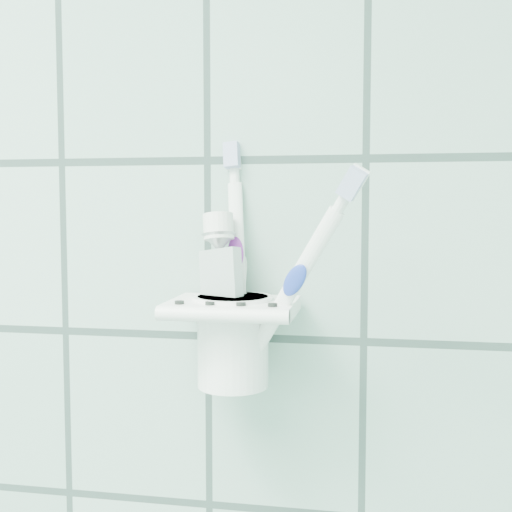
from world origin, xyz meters
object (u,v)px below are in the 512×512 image
(cup, at_px, (233,337))
(toothbrush_pink, at_px, (242,255))
(toothbrush_orange, at_px, (239,256))
(holder_bracket, at_px, (233,309))
(toothbrush_blue, at_px, (232,259))
(toothpaste_tube, at_px, (226,283))

(cup, relative_size, toothbrush_pink, 0.38)
(toothbrush_orange, bearing_deg, holder_bracket, -179.82)
(toothbrush_blue, bearing_deg, cup, -48.16)
(holder_bracket, distance_m, toothpaste_tube, 0.02)
(holder_bracket, relative_size, toothbrush_pink, 0.51)
(toothbrush_blue, relative_size, toothbrush_orange, 0.99)
(toothbrush_pink, bearing_deg, toothbrush_orange, -94.03)
(holder_bracket, height_order, toothbrush_blue, toothbrush_blue)
(toothpaste_tube, bearing_deg, toothbrush_pink, 69.54)
(toothbrush_blue, bearing_deg, toothpaste_tube, -63.99)
(cup, height_order, toothbrush_pink, toothbrush_pink)
(toothbrush_orange, relative_size, toothpaste_tube, 1.34)
(cup, bearing_deg, toothbrush_pink, 24.27)
(toothbrush_orange, distance_m, toothpaste_tube, 0.03)
(holder_bracket, height_order, toothpaste_tube, toothpaste_tube)
(holder_bracket, height_order, cup, same)
(toothbrush_pink, xyz_separation_m, toothbrush_orange, (-0.00, -0.01, 0.00))
(cup, bearing_deg, toothpaste_tube, -115.41)
(toothbrush_orange, bearing_deg, toothbrush_pink, 87.34)
(toothbrush_orange, bearing_deg, cup, 153.97)
(toothbrush_blue, bearing_deg, toothbrush_orange, -35.38)
(toothbrush_pink, height_order, toothbrush_blue, toothbrush_pink)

